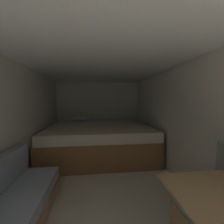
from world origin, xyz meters
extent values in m
plane|color=beige|center=(0.00, 1.94, 0.00)|extent=(6.97, 6.97, 0.00)
cube|color=silver|center=(0.00, 4.45, 1.01)|extent=(2.77, 0.05, 2.02)
cube|color=silver|center=(-1.36, 1.94, 1.01)|extent=(0.05, 4.97, 2.02)
cube|color=silver|center=(1.36, 1.94, 1.01)|extent=(0.05, 4.97, 2.02)
cube|color=white|center=(0.00, 1.94, 2.05)|extent=(2.77, 4.97, 0.05)
cube|color=olive|center=(0.00, 3.34, 0.28)|extent=(2.55, 2.08, 0.56)
cube|color=beige|center=(0.00, 3.34, 0.66)|extent=(2.51, 2.04, 0.21)
ellipsoid|color=white|center=(-0.57, 4.16, 0.84)|extent=(0.52, 0.33, 0.15)
cube|color=tan|center=(0.81, 0.57, 0.70)|extent=(0.70, 0.62, 0.02)
cylinder|color=silver|center=(0.81, 0.72, 0.34)|extent=(0.05, 0.05, 0.68)
camera|label=1|loc=(-0.13, -0.43, 1.41)|focal=23.50mm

